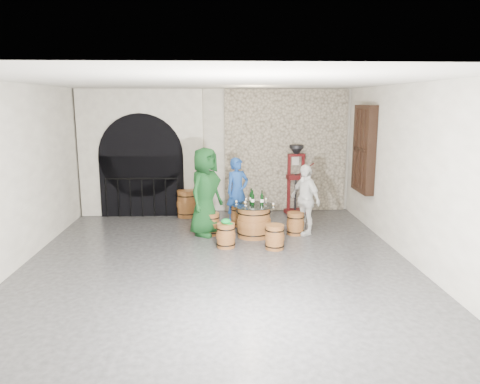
{
  "coord_description": "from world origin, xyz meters",
  "views": [
    {
      "loc": [
        0.01,
        -7.91,
        2.87
      ],
      "look_at": [
        0.47,
        1.23,
        1.05
      ],
      "focal_mm": 34.0,
      "sensor_mm": 36.0,
      "label": 1
    }
  ],
  "objects_px": {
    "barrel_stool_left": "(211,224)",
    "person_green": "(205,192)",
    "wine_bottle_left": "(253,199)",
    "person_white": "(305,200)",
    "barrel_table": "(254,221)",
    "barrel_stool_near_right": "(275,237)",
    "barrel_stool_right": "(295,224)",
    "barrel_stool_near_left": "(226,235)",
    "wine_bottle_center": "(262,199)",
    "barrel_stool_far": "(239,216)",
    "corking_press": "(296,174)",
    "wine_bottle_right": "(251,197)",
    "person_blue": "(237,192)",
    "side_barrel": "(187,204)"
  },
  "relations": [
    {
      "from": "person_blue",
      "to": "person_white",
      "type": "relative_size",
      "value": 1.03
    },
    {
      "from": "barrel_stool_left",
      "to": "wine_bottle_center",
      "type": "bearing_deg",
      "value": -10.48
    },
    {
      "from": "barrel_stool_far",
      "to": "wine_bottle_left",
      "type": "height_order",
      "value": "wine_bottle_left"
    },
    {
      "from": "person_green",
      "to": "wine_bottle_right",
      "type": "relative_size",
      "value": 5.91
    },
    {
      "from": "barrel_stool_right",
      "to": "barrel_stool_near_right",
      "type": "relative_size",
      "value": 1.0
    },
    {
      "from": "barrel_table",
      "to": "person_white",
      "type": "distance_m",
      "value": 1.22
    },
    {
      "from": "barrel_stool_right",
      "to": "barrel_stool_near_left",
      "type": "height_order",
      "value": "same"
    },
    {
      "from": "barrel_table",
      "to": "barrel_stool_far",
      "type": "height_order",
      "value": "barrel_table"
    },
    {
      "from": "person_white",
      "to": "wine_bottle_left",
      "type": "relative_size",
      "value": 4.77
    },
    {
      "from": "barrel_stool_right",
      "to": "wine_bottle_right",
      "type": "bearing_deg",
      "value": 175.65
    },
    {
      "from": "barrel_stool_near_right",
      "to": "barrel_stool_right",
      "type": "bearing_deg",
      "value": 59.53
    },
    {
      "from": "person_blue",
      "to": "person_white",
      "type": "height_order",
      "value": "person_blue"
    },
    {
      "from": "barrel_stool_near_left",
      "to": "corking_press",
      "type": "bearing_deg",
      "value": 55.86
    },
    {
      "from": "barrel_table",
      "to": "wine_bottle_center",
      "type": "bearing_deg",
      "value": -6.88
    },
    {
      "from": "barrel_stool_left",
      "to": "wine_bottle_left",
      "type": "height_order",
      "value": "wine_bottle_left"
    },
    {
      "from": "person_green",
      "to": "person_white",
      "type": "xyz_separation_m",
      "value": [
        2.17,
        -0.06,
        -0.18
      ]
    },
    {
      "from": "barrel_stool_right",
      "to": "barrel_table",
      "type": "bearing_deg",
      "value": -172.73
    },
    {
      "from": "barrel_stool_left",
      "to": "person_green",
      "type": "bearing_deg",
      "value": 168.86
    },
    {
      "from": "wine_bottle_left",
      "to": "wine_bottle_center",
      "type": "height_order",
      "value": "same"
    },
    {
      "from": "barrel_stool_right",
      "to": "wine_bottle_left",
      "type": "bearing_deg",
      "value": -173.45
    },
    {
      "from": "person_white",
      "to": "person_green",
      "type": "bearing_deg",
      "value": -119.72
    },
    {
      "from": "barrel_stool_right",
      "to": "barrel_stool_near_left",
      "type": "bearing_deg",
      "value": -151.73
    },
    {
      "from": "wine_bottle_left",
      "to": "wine_bottle_right",
      "type": "relative_size",
      "value": 1.0
    },
    {
      "from": "wine_bottle_center",
      "to": "side_barrel",
      "type": "xyz_separation_m",
      "value": [
        -1.73,
        1.82,
        -0.49
      ]
    },
    {
      "from": "barrel_stool_far",
      "to": "person_blue",
      "type": "relative_size",
      "value": 0.31
    },
    {
      "from": "barrel_stool_near_right",
      "to": "wine_bottle_left",
      "type": "relative_size",
      "value": 1.51
    },
    {
      "from": "person_blue",
      "to": "wine_bottle_left",
      "type": "height_order",
      "value": "person_blue"
    },
    {
      "from": "wine_bottle_center",
      "to": "wine_bottle_right",
      "type": "bearing_deg",
      "value": 134.77
    },
    {
      "from": "barrel_stool_near_right",
      "to": "barrel_stool_near_left",
      "type": "height_order",
      "value": "same"
    },
    {
      "from": "barrel_stool_near_right",
      "to": "wine_bottle_right",
      "type": "height_order",
      "value": "wine_bottle_right"
    },
    {
      "from": "barrel_stool_far",
      "to": "barrel_stool_near_left",
      "type": "relative_size",
      "value": 1.0
    },
    {
      "from": "barrel_table",
      "to": "corking_press",
      "type": "relative_size",
      "value": 0.5
    },
    {
      "from": "barrel_table",
      "to": "wine_bottle_left",
      "type": "bearing_deg",
      "value": 158.53
    },
    {
      "from": "barrel_stool_near_right",
      "to": "wine_bottle_center",
      "type": "height_order",
      "value": "wine_bottle_center"
    },
    {
      "from": "wine_bottle_left",
      "to": "barrel_stool_far",
      "type": "bearing_deg",
      "value": 106.09
    },
    {
      "from": "barrel_stool_near_left",
      "to": "barrel_stool_right",
      "type": "bearing_deg",
      "value": 28.27
    },
    {
      "from": "barrel_stool_far",
      "to": "side_barrel",
      "type": "relative_size",
      "value": 0.72
    },
    {
      "from": "person_white",
      "to": "wine_bottle_left",
      "type": "bearing_deg",
      "value": -111.48
    },
    {
      "from": "person_white",
      "to": "corking_press",
      "type": "distance_m",
      "value": 1.92
    },
    {
      "from": "barrel_table",
      "to": "barrel_stool_near_right",
      "type": "bearing_deg",
      "value": -68.22
    },
    {
      "from": "person_green",
      "to": "corking_press",
      "type": "xyz_separation_m",
      "value": [
        2.29,
        1.83,
        0.08
      ]
    },
    {
      "from": "barrel_stool_near_left",
      "to": "wine_bottle_center",
      "type": "height_order",
      "value": "wine_bottle_center"
    },
    {
      "from": "barrel_stool_far",
      "to": "corking_press",
      "type": "height_order",
      "value": "corking_press"
    },
    {
      "from": "person_white",
      "to": "wine_bottle_right",
      "type": "height_order",
      "value": "person_white"
    },
    {
      "from": "wine_bottle_left",
      "to": "barrel_stool_near_right",
      "type": "bearing_deg",
      "value": -67.13
    },
    {
      "from": "barrel_stool_near_left",
      "to": "wine_bottle_left",
      "type": "distance_m",
      "value": 1.1
    },
    {
      "from": "barrel_stool_near_right",
      "to": "wine_bottle_right",
      "type": "bearing_deg",
      "value": 110.03
    },
    {
      "from": "barrel_stool_near_left",
      "to": "person_green",
      "type": "height_order",
      "value": "person_green"
    },
    {
      "from": "barrel_stool_far",
      "to": "barrel_stool_near_left",
      "type": "xyz_separation_m",
      "value": [
        -0.33,
        -1.61,
        0.0
      ]
    },
    {
      "from": "side_barrel",
      "to": "wine_bottle_center",
      "type": "bearing_deg",
      "value": -46.53
    }
  ]
}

